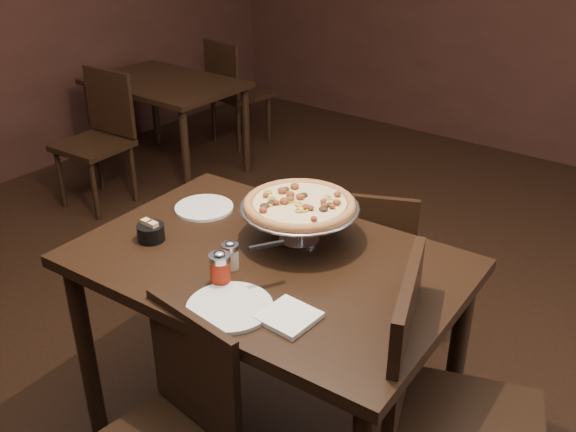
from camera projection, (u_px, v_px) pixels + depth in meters
The scene contains 16 objects.
room at pixel (278, 82), 1.97m from camera, with size 6.04×7.04×2.84m.
dining_table at pixel (268, 284), 2.24m from camera, with size 1.34×0.93×0.81m.
background_table at pixel (166, 93), 4.66m from camera, with size 1.10×0.73×0.69m.
pizza_stand at pixel (300, 205), 2.23m from camera, with size 0.42×0.42×0.17m.
parmesan_shaker at pixel (230, 255), 2.11m from camera, with size 0.06×0.06×0.10m.
pepper_flake_shaker at pixel (220, 269), 2.02m from camera, with size 0.07×0.07×0.12m.
packet_caddy at pixel (151, 232), 2.28m from camera, with size 0.10×0.10×0.08m.
napkin_stack at pixel (289, 317), 1.87m from camera, with size 0.15×0.15×0.02m, color white.
plate_left at pixel (204, 208), 2.51m from camera, with size 0.23×0.23×0.01m, color white.
plate_near at pixel (230, 307), 1.92m from camera, with size 0.26×0.26×0.01m, color white.
serving_spatula at pixel (266, 246), 1.98m from camera, with size 0.14×0.14×0.02m.
chair_far at pixel (370, 262), 2.85m from camera, with size 0.51×0.51×0.82m.
chair_near at pixel (170, 431), 1.96m from camera, with size 0.43×0.43×0.84m.
chair_side at pixel (441, 408), 1.93m from camera, with size 0.59×0.59×0.99m.
bg_chair_far at pixel (234, 89), 5.19m from camera, with size 0.46×0.46×0.86m.
bg_chair_near at pixel (100, 134), 4.22m from camera, with size 0.44×0.44×0.89m.
Camera 1 is at (1.26, -1.50, 1.94)m, focal length 40.00 mm.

